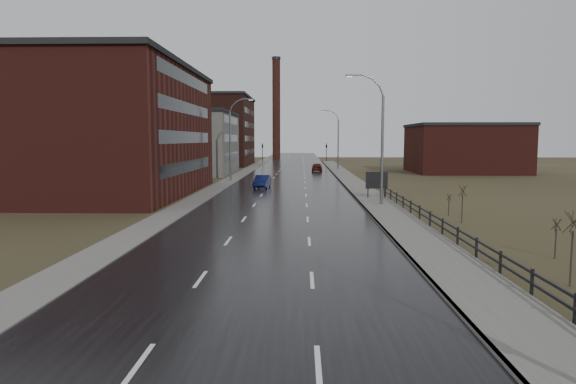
{
  "coord_description": "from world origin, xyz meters",
  "views": [
    {
      "loc": [
        1.87,
        -8.54,
        5.79
      ],
      "look_at": [
        1.14,
        18.63,
        3.0
      ],
      "focal_mm": 32.0,
      "sensor_mm": 36.0,
      "label": 1
    }
  ],
  "objects": [
    {
      "name": "road",
      "position": [
        0.0,
        60.0,
        0.03
      ],
      "size": [
        14.0,
        300.0,
        0.06
      ],
      "primitive_type": "cube",
      "color": "black",
      "rests_on": "ground"
    },
    {
      "name": "sidewalk_right",
      "position": [
        8.6,
        35.0,
        0.09
      ],
      "size": [
        3.2,
        180.0,
        0.18
      ],
      "primitive_type": "cube",
      "color": "#595651",
      "rests_on": "ground"
    },
    {
      "name": "curb_right",
      "position": [
        7.08,
        35.0,
        0.09
      ],
      "size": [
        0.16,
        180.0,
        0.18
      ],
      "primitive_type": "cube",
      "color": "slate",
      "rests_on": "ground"
    },
    {
      "name": "sidewalk_left",
      "position": [
        -8.2,
        60.0,
        0.06
      ],
      "size": [
        2.4,
        260.0,
        0.12
      ],
      "primitive_type": "cube",
      "color": "#595651",
      "rests_on": "ground"
    },
    {
      "name": "warehouse_near",
      "position": [
        -20.99,
        45.0,
        6.76
      ],
      "size": [
        22.44,
        28.56,
        13.5
      ],
      "color": "#471914",
      "rests_on": "ground"
    },
    {
      "name": "warehouse_mid",
      "position": [
        -17.99,
        78.0,
        5.26
      ],
      "size": [
        16.32,
        20.4,
        10.5
      ],
      "color": "slate",
      "rests_on": "ground"
    },
    {
      "name": "warehouse_far",
      "position": [
        -22.99,
        108.0,
        7.76
      ],
      "size": [
        26.52,
        24.48,
        15.5
      ],
      "color": "#331611",
      "rests_on": "ground"
    },
    {
      "name": "building_right",
      "position": [
        30.3,
        82.0,
        4.26
      ],
      "size": [
        18.36,
        16.32,
        8.5
      ],
      "color": "#471914",
      "rests_on": "ground"
    },
    {
      "name": "smokestack",
      "position": [
        -6.0,
        150.0,
        15.5
      ],
      "size": [
        2.7,
        2.7,
        30.7
      ],
      "color": "#331611",
      "rests_on": "ground"
    },
    {
      "name": "streetlight_right_mid",
      "position": [
        8.5,
        36.0,
        5.84
      ],
      "size": [
        3.36,
        0.28,
        11.35
      ],
      "color": "slate",
      "rests_on": "ground"
    },
    {
      "name": "streetlight_left",
      "position": [
        -7.7,
        62.0,
        5.84
      ],
      "size": [
        3.36,
        0.28,
        11.35
      ],
      "color": "slate",
      "rests_on": "ground"
    },
    {
      "name": "streetlight_right_far",
      "position": [
        8.5,
        90.0,
        5.84
      ],
      "size": [
        3.36,
        0.28,
        11.35
      ],
      "color": "slate",
      "rests_on": "ground"
    },
    {
      "name": "guardrail",
      "position": [
        10.3,
        18.31,
        0.71
      ],
      "size": [
        0.1,
        53.05,
        1.1
      ],
      "color": "black",
      "rests_on": "ground"
    },
    {
      "name": "shrub_c",
      "position": [
        12.48,
        11.53,
        1.6
      ],
      "size": [
        0.7,
        0.74,
        3.0
      ],
      "color": "#382D23",
      "rests_on": "ground"
    },
    {
      "name": "shrub_d",
      "position": [
        14.23,
        16.34,
        1.05
      ],
      "size": [
        0.48,
        0.5,
        1.99
      ],
      "color": "#382D23",
      "rests_on": "ground"
    },
    {
      "name": "shrub_e",
      "position": [
        12.99,
        26.97,
        1.41
      ],
      "size": [
        0.62,
        0.66,
        2.65
      ],
      "color": "#382D23",
      "rests_on": "ground"
    },
    {
      "name": "shrub_f",
      "position": [
        13.11,
        30.61,
        0.87
      ],
      "size": [
        0.4,
        0.42,
        1.64
      ],
      "color": "#382D23",
      "rests_on": "ground"
    },
    {
      "name": "billboard",
      "position": [
        9.1,
        41.04,
        1.78
      ],
      "size": [
        2.12,
        0.17,
        2.68
      ],
      "color": "black",
      "rests_on": "ground"
    },
    {
      "name": "traffic_light_left",
      "position": [
        -8.0,
        120.0,
        4.6
      ],
      "size": [
        0.58,
        2.73,
        5.3
      ],
      "color": "black",
      "rests_on": "ground"
    },
    {
      "name": "traffic_light_right",
      "position": [
        8.0,
        120.0,
        4.6
      ],
      "size": [
        0.58,
        2.73,
        5.3
      ],
      "color": "black",
      "rests_on": "ground"
    },
    {
      "name": "car_near",
      "position": [
        -2.82,
        52.06,
        0.75
      ],
      "size": [
        1.96,
        4.67,
        1.5
      ],
      "primitive_type": "imported",
      "rotation": [
        0.0,
        0.0,
        -0.08
      ],
      "color": "#0C113F",
      "rests_on": "ground"
    },
    {
      "name": "car_far",
      "position": [
        4.58,
        83.33,
        0.79
      ],
      "size": [
        1.94,
        4.67,
        1.58
      ],
      "primitive_type": "imported",
      "rotation": [
        0.0,
        0.0,
        3.12
      ],
      "color": "#46110B",
      "rests_on": "ground"
    }
  ]
}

